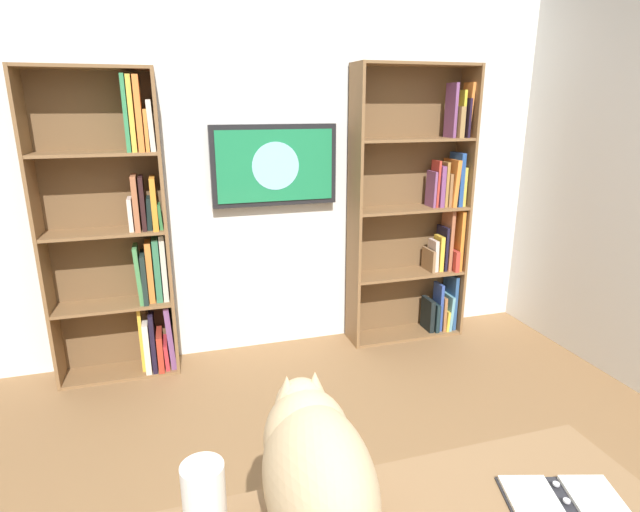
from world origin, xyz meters
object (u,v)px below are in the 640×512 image
at_px(bookshelf_right, 124,238).
at_px(open_binder, 566,504).
at_px(bookshelf_left, 422,215).
at_px(paper_towel_roll, 205,504).
at_px(wall_mounted_tv, 275,165).
at_px(cat, 315,468).

height_order(bookshelf_right, open_binder, bookshelf_right).
bearing_deg(bookshelf_left, paper_towel_roll, 52.45).
height_order(wall_mounted_tv, open_binder, wall_mounted_tv).
bearing_deg(wall_mounted_tv, bookshelf_left, 176.05).
relative_size(wall_mounted_tv, paper_towel_roll, 3.91).
distance_m(bookshelf_left, open_binder, 2.76).
xyz_separation_m(bookshelf_right, paper_towel_roll, (-0.33, 2.43, -0.11)).
bearing_deg(bookshelf_left, open_binder, 71.14).
bearing_deg(bookshelf_left, wall_mounted_tv, -3.95).
distance_m(bookshelf_right, cat, 2.55).
bearing_deg(bookshelf_left, bookshelf_right, 0.16).
bearing_deg(cat, paper_towel_roll, -11.61).
bearing_deg(cat, bookshelf_left, -122.66).
bearing_deg(open_binder, wall_mounted_tv, -84.47).
height_order(bookshelf_right, paper_towel_roll, bookshelf_right).
height_order(bookshelf_left, wall_mounted_tv, bookshelf_left).
relative_size(bookshelf_right, open_binder, 5.43).
relative_size(bookshelf_right, wall_mounted_tv, 2.27).
relative_size(bookshelf_left, bookshelf_right, 1.03).
bearing_deg(open_binder, bookshelf_right, -63.24).
height_order(bookshelf_right, cat, bookshelf_right).
height_order(wall_mounted_tv, cat, wall_mounted_tv).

